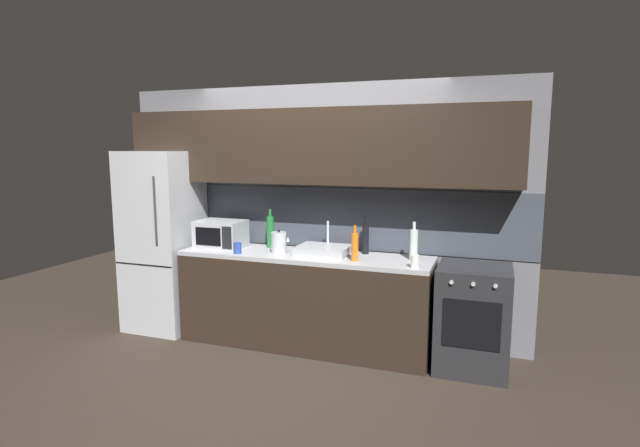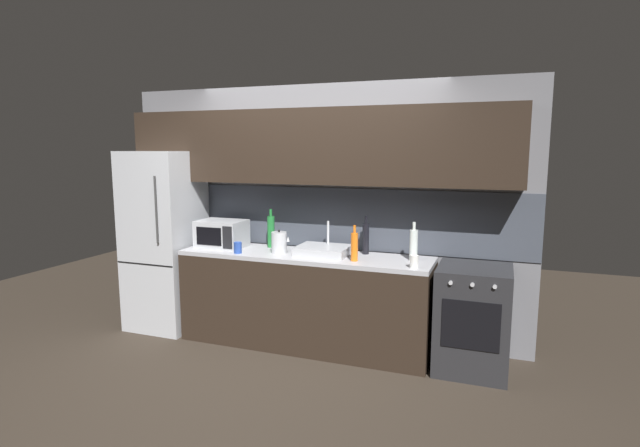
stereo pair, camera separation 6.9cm
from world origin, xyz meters
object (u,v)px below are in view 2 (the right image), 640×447
object	(u,v)px
wine_bottle_clear	(414,244)
wine_bottle_green	(271,231)
refrigerator	(165,240)
mug_blue	(238,248)
microwave	(222,234)
wine_bottle_dark	(366,238)
kettle	(279,242)
mug_white	(414,262)
oven_range	(473,319)
wine_bottle_orange	(354,246)

from	to	relation	value
wine_bottle_clear	wine_bottle_green	distance (m)	1.45
refrigerator	mug_blue	bearing A→B (deg)	-11.29
microwave	wine_bottle_dark	world-z (taller)	wine_bottle_dark
microwave	kettle	bearing A→B (deg)	-5.93
microwave	kettle	xyz separation A→B (m)	(0.67, -0.07, -0.03)
wine_bottle_green	mug_white	xyz separation A→B (m)	(1.50, -0.39, -0.11)
kettle	mug_white	bearing A→B (deg)	-7.06
oven_range	wine_bottle_green	bearing A→B (deg)	174.80
microwave	wine_bottle_green	bearing A→B (deg)	18.79
refrigerator	kettle	distance (m)	1.35
oven_range	mug_white	bearing A→B (deg)	-155.99
wine_bottle_orange	mug_blue	size ratio (longest dim) A/B	3.00
mug_white	mug_blue	bearing A→B (deg)	179.45
refrigerator	wine_bottle_orange	distance (m)	2.12
kettle	wine_bottle_green	world-z (taller)	wine_bottle_green
wine_bottle_orange	microwave	bearing A→B (deg)	174.16
wine_bottle_clear	mug_white	world-z (taller)	wine_bottle_clear
oven_range	mug_blue	world-z (taller)	mug_blue
refrigerator	oven_range	bearing A→B (deg)	-0.02
refrigerator	wine_bottle_clear	size ratio (longest dim) A/B	5.41
oven_range	wine_bottle_green	distance (m)	2.07
microwave	mug_blue	world-z (taller)	microwave
oven_range	wine_bottle_clear	bearing A→B (deg)	171.02
kettle	wine_bottle_clear	xyz separation A→B (m)	(1.25, 0.13, 0.04)
wine_bottle_green	mug_white	world-z (taller)	wine_bottle_green
wine_bottle_green	mug_blue	distance (m)	0.42
mug_blue	kettle	bearing A→B (deg)	21.80
kettle	wine_bottle_green	xyz separation A→B (m)	(-0.20, 0.23, 0.06)
oven_range	microwave	bearing A→B (deg)	179.54
wine_bottle_clear	mug_white	distance (m)	0.31
microwave	wine_bottle_clear	size ratio (longest dim) A/B	1.34
oven_range	kettle	size ratio (longest dim) A/B	3.99
oven_range	wine_bottle_dark	bearing A→B (deg)	168.87
microwave	oven_range	bearing A→B (deg)	-0.46
wine_bottle_dark	mug_white	size ratio (longest dim) A/B	3.27
oven_range	mug_white	distance (m)	0.72
wine_bottle_clear	wine_bottle_dark	distance (m)	0.48
wine_bottle_clear	wine_bottle_orange	bearing A→B (deg)	-156.43
microwave	wine_bottle_orange	size ratio (longest dim) A/B	1.44
wine_bottle_clear	wine_bottle_orange	size ratio (longest dim) A/B	1.07
microwave	mug_blue	distance (m)	0.38
wine_bottle_dark	wine_bottle_orange	size ratio (longest dim) A/B	1.12
mug_white	refrigerator	bearing A→B (deg)	175.42
microwave	wine_bottle_dark	size ratio (longest dim) A/B	1.28
microwave	wine_bottle_green	distance (m)	0.50
refrigerator	oven_range	distance (m)	3.16
refrigerator	wine_bottle_dark	size ratio (longest dim) A/B	5.18
oven_range	wine_bottle_orange	size ratio (longest dim) A/B	2.82
kettle	wine_bottle_orange	world-z (taller)	wine_bottle_orange
refrigerator	wine_bottle_clear	distance (m)	2.60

